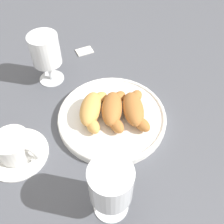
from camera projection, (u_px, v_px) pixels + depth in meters
name	position (u px, v px, depth m)	size (l,w,h in m)	color
ground_plane	(105.00, 111.00, 0.66)	(2.20, 2.20, 0.00)	#4C4F56
pastry_plate	(112.00, 117.00, 0.63)	(0.26, 0.26, 0.02)	white
croissant_large	(92.00, 109.00, 0.61)	(0.13, 0.08, 0.04)	#D6994C
croissant_small	(113.00, 109.00, 0.61)	(0.13, 0.09, 0.04)	#AD6B33
croissant_extra	(135.00, 109.00, 0.61)	(0.12, 0.10, 0.04)	#AD6B33
coffee_cup_near	(15.00, 148.00, 0.56)	(0.14, 0.14, 0.06)	white
juice_glass_left	(111.00, 185.00, 0.43)	(0.08, 0.08, 0.14)	white
juice_glass_right	(46.00, 52.00, 0.66)	(0.08, 0.08, 0.14)	white
sugar_packet	(84.00, 51.00, 0.81)	(0.05, 0.03, 0.01)	white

